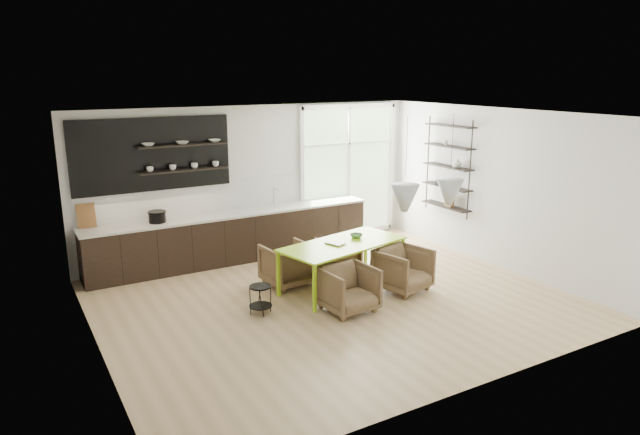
{
  "coord_description": "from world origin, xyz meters",
  "views": [
    {
      "loc": [
        -4.39,
        -7.18,
        3.5
      ],
      "look_at": [
        0.1,
        0.6,
        1.21
      ],
      "focal_mm": 32.0,
      "sensor_mm": 36.0,
      "label": 1
    }
  ],
  "objects_px": {
    "armchair_back_right": "(338,254)",
    "armchair_front_left": "(348,289)",
    "armchair_front_right": "(403,269)",
    "armchair_back_left": "(288,264)",
    "dining_table": "(343,246)",
    "wire_stool": "(260,296)"
  },
  "relations": [
    {
      "from": "armchair_back_right",
      "to": "armchair_front_left",
      "type": "distance_m",
      "value": 1.87
    },
    {
      "from": "armchair_back_left",
      "to": "armchair_back_right",
      "type": "height_order",
      "value": "armchair_back_left"
    },
    {
      "from": "dining_table",
      "to": "wire_stool",
      "type": "bearing_deg",
      "value": 177.28
    },
    {
      "from": "armchair_front_left",
      "to": "armchair_front_right",
      "type": "bearing_deg",
      "value": 7.56
    },
    {
      "from": "armchair_front_left",
      "to": "armchair_front_right",
      "type": "distance_m",
      "value": 1.26
    },
    {
      "from": "armchair_front_right",
      "to": "armchair_back_right",
      "type": "bearing_deg",
      "value": 91.06
    },
    {
      "from": "armchair_back_left",
      "to": "armchair_back_right",
      "type": "relative_size",
      "value": 1.19
    },
    {
      "from": "armchair_back_left",
      "to": "dining_table",
      "type": "bearing_deg",
      "value": 135.58
    },
    {
      "from": "dining_table",
      "to": "armchair_back_left",
      "type": "bearing_deg",
      "value": 127.61
    },
    {
      "from": "dining_table",
      "to": "armchair_front_left",
      "type": "relative_size",
      "value": 3.0
    },
    {
      "from": "armchair_back_right",
      "to": "armchair_front_left",
      "type": "height_order",
      "value": "armchair_front_left"
    },
    {
      "from": "armchair_front_right",
      "to": "wire_stool",
      "type": "distance_m",
      "value": 2.45
    },
    {
      "from": "dining_table",
      "to": "wire_stool",
      "type": "xyz_separation_m",
      "value": [
        -1.62,
        -0.28,
        -0.45
      ]
    },
    {
      "from": "dining_table",
      "to": "wire_stool",
      "type": "relative_size",
      "value": 5.25
    },
    {
      "from": "armchair_back_left",
      "to": "armchair_front_left",
      "type": "bearing_deg",
      "value": 96.68
    },
    {
      "from": "armchair_back_left",
      "to": "armchair_front_right",
      "type": "distance_m",
      "value": 1.93
    },
    {
      "from": "armchair_back_right",
      "to": "wire_stool",
      "type": "height_order",
      "value": "armchair_back_right"
    },
    {
      "from": "dining_table",
      "to": "armchair_front_right",
      "type": "bearing_deg",
      "value": -48.64
    },
    {
      "from": "armchair_front_left",
      "to": "wire_stool",
      "type": "xyz_separation_m",
      "value": [
        -1.19,
        0.56,
        -0.07
      ]
    },
    {
      "from": "armchair_back_right",
      "to": "armchair_front_right",
      "type": "xyz_separation_m",
      "value": [
        0.38,
        -1.41,
        0.06
      ]
    },
    {
      "from": "armchair_front_left",
      "to": "armchair_front_right",
      "type": "relative_size",
      "value": 0.97
    },
    {
      "from": "dining_table",
      "to": "armchair_back_right",
      "type": "relative_size",
      "value": 3.48
    }
  ]
}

